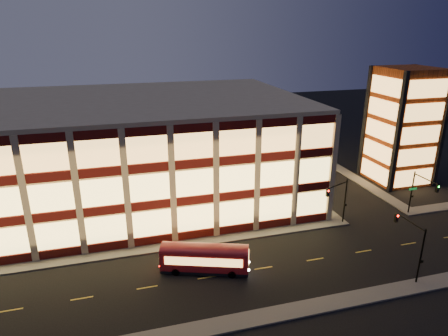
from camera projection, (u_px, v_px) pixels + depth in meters
name	position (u px, v px, depth m)	size (l,w,h in m)	color
ground	(160.00, 252.00, 44.49)	(200.00, 200.00, 0.00)	black
sidewalk_office_south	(132.00, 251.00, 44.60)	(54.00, 2.00, 0.15)	#514F4C
sidewalk_office_east	(287.00, 179.00, 65.78)	(2.00, 30.00, 0.15)	#514F4C
sidewalk_tower_south	(446.00, 206.00, 55.66)	(14.00, 2.00, 0.15)	#514F4C
sidewalk_tower_west	(345.00, 172.00, 68.61)	(2.00, 30.00, 0.15)	#514F4C
sidewalk_near	(180.00, 333.00, 32.69)	(100.00, 2.00, 0.15)	#514F4C
office_building	(122.00, 150.00, 56.63)	(50.45, 30.45, 14.50)	tan
stair_tower	(402.00, 126.00, 62.57)	(8.60, 8.60, 18.00)	#8C3814
traffic_signal_far	(339.00, 196.00, 49.03)	(3.79, 1.87, 6.00)	black
traffic_signal_right	(421.00, 189.00, 51.16)	(1.20, 4.37, 6.00)	black
traffic_signal_near	(412.00, 239.00, 39.15)	(0.32, 4.45, 6.00)	black
trolley_bus	(205.00, 257.00, 40.61)	(9.12, 5.14, 3.01)	maroon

